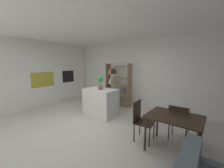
% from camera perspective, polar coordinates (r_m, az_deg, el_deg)
% --- Properties ---
extents(ground_plane, '(10.18, 10.18, 0.00)m').
position_cam_1_polar(ground_plane, '(4.23, -10.80, -16.95)').
color(ground_plane, beige).
extents(ceiling_slab, '(7.39, 5.48, 0.06)m').
position_cam_1_polar(ceiling_slab, '(3.95, -12.03, 22.79)').
color(ceiling_slab, white).
rests_on(ceiling_slab, ground_plane).
extents(back_partition, '(7.39, 0.06, 2.76)m').
position_cam_1_polar(back_partition, '(5.97, 8.84, 4.33)').
color(back_partition, silver).
rests_on(back_partition, ground_plane).
extents(tall_cabinet_run_left, '(0.66, 4.93, 2.76)m').
position_cam_1_polar(tall_cabinet_run_left, '(6.71, -30.11, 3.74)').
color(tall_cabinet_run_left, silver).
rests_on(tall_cabinet_run_left, ground_plane).
extents(cabinet_niche_splashback, '(0.01, 0.96, 0.64)m').
position_cam_1_polar(cabinet_niche_splashback, '(6.50, -27.18, 1.67)').
color(cabinet_niche_splashback, '#9E932D').
rests_on(cabinet_niche_splashback, ground_plane).
extents(built_in_oven, '(0.06, 0.60, 0.56)m').
position_cam_1_polar(built_in_oven, '(7.08, -18.07, 3.12)').
color(built_in_oven, black).
rests_on(built_in_oven, ground_plane).
extents(kitchen_island, '(1.15, 0.70, 0.94)m').
position_cam_1_polar(kitchen_island, '(4.83, -4.87, -7.62)').
color(kitchen_island, silver).
rests_on(kitchen_island, ground_plane).
extents(potted_plant_on_island, '(0.18, 0.18, 0.46)m').
position_cam_1_polar(potted_plant_on_island, '(4.58, -4.92, 0.96)').
color(potted_plant_on_island, brown).
rests_on(potted_plant_on_island, kitchen_island).
extents(open_bookshelf, '(1.16, 0.34, 1.83)m').
position_cam_1_polar(open_bookshelf, '(5.98, 2.02, -1.08)').
color(open_bookshelf, '#997551').
rests_on(open_bookshelf, ground_plane).
extents(dining_table, '(1.03, 0.82, 0.76)m').
position_cam_1_polar(dining_table, '(3.10, 24.87, -13.69)').
color(dining_table, black).
rests_on(dining_table, ground_plane).
extents(dining_chair_far, '(0.43, 0.44, 0.87)m').
position_cam_1_polar(dining_chair_far, '(3.56, 26.44, -13.58)').
color(dining_chair_far, black).
rests_on(dining_chair_far, ground_plane).
extents(dining_chair_island_side, '(0.46, 0.48, 0.94)m').
position_cam_1_polar(dining_chair_island_side, '(3.36, 12.04, -13.67)').
color(dining_chair_island_side, black).
rests_on(dining_chair_island_side, ground_plane).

